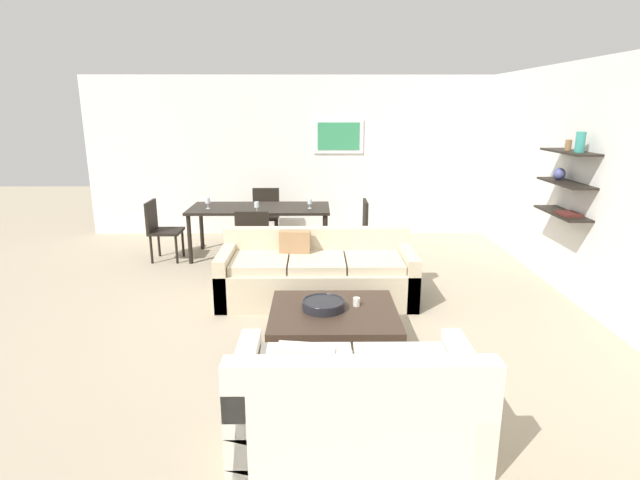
% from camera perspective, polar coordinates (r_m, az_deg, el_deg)
% --- Properties ---
extents(ground_plane, '(18.00, 18.00, 0.00)m').
position_cam_1_polar(ground_plane, '(5.66, -0.66, -7.88)').
color(ground_plane, tan).
extents(back_wall_unit, '(8.40, 0.09, 2.70)m').
position_cam_1_polar(back_wall_unit, '(8.79, 1.35, 9.42)').
color(back_wall_unit, silver).
rests_on(back_wall_unit, ground).
extents(right_wall_shelf_unit, '(0.34, 8.20, 2.70)m').
position_cam_1_polar(right_wall_shelf_unit, '(6.60, 26.76, 5.99)').
color(right_wall_shelf_unit, silver).
rests_on(right_wall_shelf_unit, ground).
extents(sofa_beige, '(2.23, 0.90, 0.78)m').
position_cam_1_polar(sofa_beige, '(5.87, -0.38, -3.98)').
color(sofa_beige, beige).
rests_on(sofa_beige, ground).
extents(loveseat_white, '(1.62, 0.90, 0.78)m').
position_cam_1_polar(loveseat_white, '(3.51, 3.98, -17.86)').
color(loveseat_white, silver).
rests_on(loveseat_white, ground).
extents(coffee_table, '(1.17, 1.03, 0.38)m').
position_cam_1_polar(coffee_table, '(4.74, 1.54, -10.07)').
color(coffee_table, '#38281E').
rests_on(coffee_table, ground).
extents(decorative_bowl, '(0.39, 0.39, 0.09)m').
position_cam_1_polar(decorative_bowl, '(4.67, 0.39, -7.29)').
color(decorative_bowl, black).
rests_on(decorative_bowl, coffee_table).
extents(candle_jar, '(0.07, 0.07, 0.08)m').
position_cam_1_polar(candle_jar, '(4.76, 4.16, -7.00)').
color(candle_jar, silver).
rests_on(candle_jar, coffee_table).
extents(dining_table, '(2.06, 0.89, 0.75)m').
position_cam_1_polar(dining_table, '(7.53, -6.83, 3.24)').
color(dining_table, black).
rests_on(dining_table, ground).
extents(dining_chair_left_near, '(0.44, 0.44, 0.88)m').
position_cam_1_polar(dining_chair_left_near, '(7.67, -17.68, 1.47)').
color(dining_chair_left_near, black).
rests_on(dining_chair_left_near, ground).
extents(dining_chair_head, '(0.44, 0.44, 0.88)m').
position_cam_1_polar(dining_chair_head, '(8.39, -6.17, 3.21)').
color(dining_chair_head, black).
rests_on(dining_chair_head, ground).
extents(dining_chair_foot, '(0.44, 0.44, 0.88)m').
position_cam_1_polar(dining_chair_foot, '(6.75, -7.54, 0.28)').
color(dining_chair_foot, black).
rests_on(dining_chair_foot, ground).
extents(dining_chair_right_near, '(0.44, 0.44, 0.88)m').
position_cam_1_polar(dining_chair_right_near, '(7.35, 4.25, 1.59)').
color(dining_chair_right_near, black).
rests_on(dining_chair_right_near, ground).
extents(wine_glass_foot, '(0.07, 0.07, 0.15)m').
position_cam_1_polar(wine_glass_foot, '(7.12, -7.19, 3.95)').
color(wine_glass_foot, silver).
rests_on(wine_glass_foot, dining_table).
extents(wine_glass_left_near, '(0.07, 0.07, 0.16)m').
position_cam_1_polar(wine_glass_left_near, '(7.51, -12.61, 4.35)').
color(wine_glass_left_near, silver).
rests_on(wine_glass_left_near, dining_table).
extents(wine_glass_right_near, '(0.06, 0.06, 0.14)m').
position_cam_1_polar(wine_glass_right_near, '(7.35, -1.17, 4.33)').
color(wine_glass_right_near, silver).
rests_on(wine_glass_right_near, dining_table).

